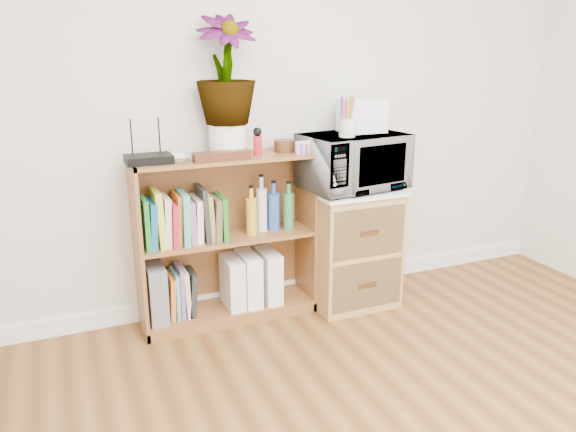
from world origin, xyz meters
TOP-DOWN VIEW (x-y plane):
  - skirting_board at (0.00, 2.24)m, footprint 4.00×0.02m
  - bookshelf at (-0.35, 2.10)m, footprint 1.00×0.30m
  - wicker_unit at (0.40, 2.02)m, footprint 0.50×0.45m
  - microwave at (0.40, 2.02)m, footprint 0.63×0.47m
  - pen_cup at (0.31, 1.94)m, footprint 0.09×0.09m
  - small_appliance at (0.48, 2.08)m, footprint 0.24×0.20m
  - router at (-0.75, 2.08)m, footprint 0.23×0.16m
  - white_bowl at (-0.61, 2.07)m, footprint 0.13×0.13m
  - plant_pot at (-0.32, 2.12)m, footprint 0.20×0.20m
  - potted_plant at (-0.32, 2.12)m, footprint 0.32×0.32m
  - trinket_box at (-0.39, 2.00)m, footprint 0.30×0.08m
  - kokeshi_doll at (-0.17, 2.06)m, footprint 0.05×0.05m
  - wooden_bowl at (0.01, 2.11)m, footprint 0.11×0.11m
  - paint_jars at (0.08, 2.01)m, footprint 0.10×0.04m
  - file_box at (-0.77, 2.10)m, footprint 0.10×0.26m
  - magazine_holder_left at (-0.33, 2.09)m, footprint 0.09×0.23m
  - magazine_holder_mid at (-0.23, 2.09)m, footprint 0.10×0.24m
  - magazine_holder_right at (-0.10, 2.09)m, footprint 0.10×0.24m
  - cookbooks at (-0.59, 2.10)m, footprint 0.44×0.20m
  - liquor_bottles at (-0.10, 2.10)m, footprint 0.29×0.07m
  - lower_books at (-0.63, 2.10)m, footprint 0.16×0.19m

SIDE VIEW (x-z plane):
  - skirting_board at x=0.00m, z-range 0.00..0.10m
  - lower_books at x=-0.63m, z-range 0.05..0.35m
  - magazine_holder_left at x=-0.33m, z-range 0.07..0.36m
  - magazine_holder_right at x=-0.10m, z-range 0.07..0.37m
  - magazine_holder_mid at x=-0.23m, z-range 0.07..0.37m
  - file_box at x=-0.77m, z-range 0.07..0.39m
  - wicker_unit at x=0.40m, z-range 0.00..0.70m
  - bookshelf at x=-0.35m, z-range 0.00..0.95m
  - cookbooks at x=-0.59m, z-range 0.48..0.78m
  - liquor_bottles at x=-0.10m, z-range 0.48..0.80m
  - microwave at x=0.40m, z-range 0.72..1.04m
  - white_bowl at x=-0.61m, z-range 0.95..0.98m
  - router at x=-0.75m, z-range 0.95..0.99m
  - trinket_box at x=-0.39m, z-range 0.95..1.00m
  - paint_jars at x=0.08m, z-range 0.95..1.00m
  - wooden_bowl at x=0.01m, z-range 0.95..1.02m
  - kokeshi_doll at x=-0.17m, z-range 0.95..1.06m
  - plant_pot at x=-0.32m, z-range 0.95..1.12m
  - pen_cup at x=0.31m, z-range 1.04..1.14m
  - small_appliance at x=0.48m, z-range 1.04..1.23m
  - potted_plant at x=-0.32m, z-range 1.12..1.69m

